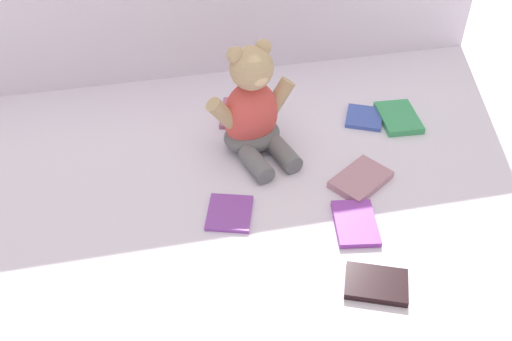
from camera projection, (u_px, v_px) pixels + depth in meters
name	position (u px, v px, depth m)	size (l,w,h in m)	color
ground_plane	(242.00, 175.00, 1.42)	(3.20, 3.20, 0.00)	silver
teddy_bear	(253.00, 112.00, 1.43)	(0.24, 0.24, 0.29)	#D84C47
book_case_0	(229.00, 213.00, 1.32)	(0.10, 0.11, 0.01)	purple
book_case_1	(364.00, 117.00, 1.58)	(0.10, 0.09, 0.01)	#3C54B2
book_case_2	(234.00, 113.00, 1.60)	(0.07, 0.13, 0.01)	#A6637E
book_case_3	(398.00, 118.00, 1.58)	(0.10, 0.14, 0.02)	#389A5D
book_case_4	(376.00, 284.00, 1.17)	(0.09, 0.12, 0.02)	black
book_case_5	(355.00, 223.00, 1.29)	(0.09, 0.13, 0.01)	purple
book_case_6	(361.00, 180.00, 1.39)	(0.09, 0.14, 0.02)	#AB7789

